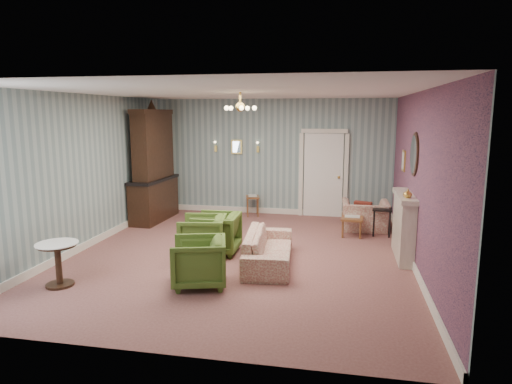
% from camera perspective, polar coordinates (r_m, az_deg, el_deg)
% --- Properties ---
extents(floor, '(7.00, 7.00, 0.00)m').
position_cam_1_polar(floor, '(8.25, -1.91, -7.97)').
color(floor, '#8A5850').
rests_on(floor, ground).
extents(ceiling, '(7.00, 7.00, 0.00)m').
position_cam_1_polar(ceiling, '(7.86, -2.04, 12.57)').
color(ceiling, white).
rests_on(ceiling, ground).
extents(wall_back, '(6.00, 0.00, 6.00)m').
position_cam_1_polar(wall_back, '(11.34, 2.02, 4.44)').
color(wall_back, slate).
rests_on(wall_back, ground).
extents(wall_front, '(6.00, 0.00, 6.00)m').
position_cam_1_polar(wall_front, '(4.64, -11.75, -3.84)').
color(wall_front, slate).
rests_on(wall_front, ground).
extents(wall_left, '(0.00, 7.00, 7.00)m').
position_cam_1_polar(wall_left, '(9.08, -20.77, 2.42)').
color(wall_left, slate).
rests_on(wall_left, ground).
extents(wall_right, '(0.00, 7.00, 7.00)m').
position_cam_1_polar(wall_right, '(7.83, 19.97, 1.35)').
color(wall_right, slate).
rests_on(wall_right, ground).
extents(wall_right_floral, '(0.00, 7.00, 7.00)m').
position_cam_1_polar(wall_right_floral, '(7.82, 19.86, 1.35)').
color(wall_right_floral, '#B05865').
rests_on(wall_right_floral, ground).
extents(door, '(1.12, 0.12, 2.16)m').
position_cam_1_polar(door, '(11.22, 8.55, 2.37)').
color(door, white).
rests_on(door, floor).
extents(olive_chair_a, '(0.91, 0.94, 0.80)m').
position_cam_1_polar(olive_chair_a, '(6.79, -7.29, -8.51)').
color(olive_chair_a, '#476423').
rests_on(olive_chair_a, floor).
extents(olive_chair_b, '(0.85, 0.89, 0.81)m').
position_cam_1_polar(olive_chair_b, '(8.14, -6.80, -5.32)').
color(olive_chair_b, '#476423').
rests_on(olive_chair_b, floor).
extents(olive_chair_c, '(0.76, 0.81, 0.82)m').
position_cam_1_polar(olive_chair_c, '(8.30, -5.06, -4.96)').
color(olive_chair_c, '#476423').
rests_on(olive_chair_c, floor).
extents(sofa_chintz, '(0.74, 1.96, 0.75)m').
position_cam_1_polar(sofa_chintz, '(7.67, 1.63, -6.44)').
color(sofa_chintz, '#9B463E').
rests_on(sofa_chintz, floor).
extents(wingback_chair, '(1.00, 0.66, 0.87)m').
position_cam_1_polar(wingback_chair, '(10.13, 13.70, -2.33)').
color(wingback_chair, '#9B463E').
rests_on(wingback_chair, floor).
extents(dresser, '(0.65, 1.70, 2.79)m').
position_cam_1_polar(dresser, '(10.90, -12.97, 3.68)').
color(dresser, black).
rests_on(dresser, floor).
extents(fireplace, '(0.30, 1.40, 1.16)m').
position_cam_1_polar(fireplace, '(8.36, 18.25, -4.12)').
color(fireplace, beige).
rests_on(fireplace, floor).
extents(mantel_vase, '(0.15, 0.15, 0.15)m').
position_cam_1_polar(mantel_vase, '(7.83, 18.72, -0.17)').
color(mantel_vase, gold).
rests_on(mantel_vase, fireplace).
extents(oval_mirror, '(0.04, 0.76, 0.84)m').
position_cam_1_polar(oval_mirror, '(8.17, 19.43, 4.54)').
color(oval_mirror, white).
rests_on(oval_mirror, wall_right).
extents(framed_print, '(0.04, 0.34, 0.42)m').
position_cam_1_polar(framed_print, '(9.52, 18.26, 3.79)').
color(framed_print, gold).
rests_on(framed_print, wall_right).
extents(coffee_table, '(0.48, 0.82, 0.41)m').
position_cam_1_polar(coffee_table, '(9.77, 12.11, -4.11)').
color(coffee_table, brown).
rests_on(coffee_table, floor).
extents(side_table_black, '(0.43, 0.43, 0.59)m').
position_cam_1_polar(side_table_black, '(9.80, 15.69, -3.67)').
color(side_table_black, black).
rests_on(side_table_black, floor).
extents(pedestal_table, '(0.76, 0.76, 0.67)m').
position_cam_1_polar(pedestal_table, '(7.34, -23.81, -8.40)').
color(pedestal_table, black).
rests_on(pedestal_table, floor).
extents(nesting_table, '(0.42, 0.48, 0.54)m').
position_cam_1_polar(nesting_table, '(11.25, -0.45, -1.68)').
color(nesting_table, brown).
rests_on(nesting_table, floor).
extents(gilt_mirror_back, '(0.28, 0.06, 0.36)m').
position_cam_1_polar(gilt_mirror_back, '(11.46, -2.48, 5.75)').
color(gilt_mirror_back, gold).
rests_on(gilt_mirror_back, wall_back).
extents(sconce_left, '(0.16, 0.12, 0.30)m').
position_cam_1_polar(sconce_left, '(11.58, -5.16, 5.76)').
color(sconce_left, gold).
rests_on(sconce_left, wall_back).
extents(sconce_right, '(0.16, 0.12, 0.30)m').
position_cam_1_polar(sconce_right, '(11.32, 0.22, 5.70)').
color(sconce_right, gold).
rests_on(sconce_right, wall_back).
extents(chandelier, '(0.56, 0.56, 0.36)m').
position_cam_1_polar(chandelier, '(7.85, -2.03, 10.61)').
color(chandelier, gold).
rests_on(chandelier, ceiling).
extents(burgundy_cushion, '(0.41, 0.28, 0.39)m').
position_cam_1_polar(burgundy_cushion, '(9.97, 13.46, -2.24)').
color(burgundy_cushion, maroon).
rests_on(burgundy_cushion, wingback_chair).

